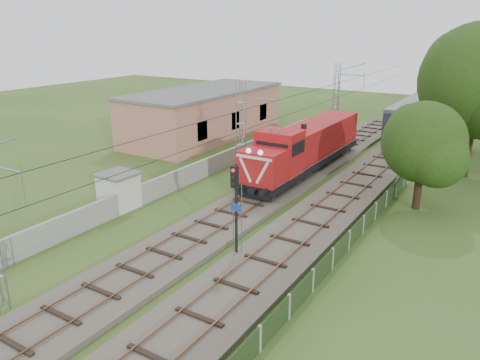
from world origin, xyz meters
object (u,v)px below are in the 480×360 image
Objects in this scene: coach_rake at (454,88)px; signal_post at (235,195)px; relay_hut at (119,190)px; locomotive at (305,147)px.

coach_rake is 13.17× the size of signal_post.
relay_hut is at bearing 169.46° from signal_post.
relay_hut is (-7.40, -13.93, -1.01)m from locomotive.
locomotive is at bearing 101.23° from signal_post.
locomotive is 6.99× the size of relay_hut.
signal_post is (-1.85, -60.34, 1.03)m from coach_rake.
signal_post is 10.98m from relay_hut.
coach_rake is 59.69m from relay_hut.
relay_hut is at bearing -117.98° from locomotive.
locomotive is 0.25× the size of coach_rake.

